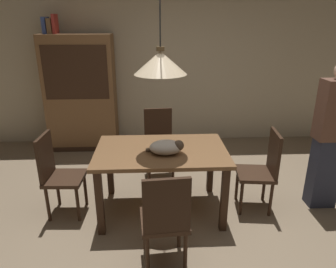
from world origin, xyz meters
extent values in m
plane|color=#847056|center=(0.00, 0.00, 0.00)|extent=(10.00, 10.00, 0.00)
cube|color=beige|center=(0.00, 2.65, 1.45)|extent=(6.40, 0.10, 2.90)
cube|color=brown|center=(-0.14, 0.38, 0.73)|extent=(1.40, 0.90, 0.04)
cube|color=#382316|center=(-0.76, -0.01, 0.35)|extent=(0.07, 0.07, 0.71)
cube|color=#382316|center=(0.48, -0.01, 0.35)|extent=(0.07, 0.07, 0.71)
cube|color=#382316|center=(-0.76, 0.77, 0.35)|extent=(0.07, 0.07, 0.71)
cube|color=#382316|center=(0.48, 0.77, 0.35)|extent=(0.07, 0.07, 0.71)
cube|color=#382316|center=(-1.19, 0.38, 0.43)|extent=(0.42, 0.42, 0.04)
cube|color=#322014|center=(-1.37, 0.38, 0.69)|extent=(0.05, 0.38, 0.48)
cylinder|color=#382316|center=(-1.04, 0.21, 0.21)|extent=(0.04, 0.04, 0.41)
cylinder|color=#382316|center=(-1.02, 0.53, 0.21)|extent=(0.04, 0.04, 0.41)
cylinder|color=#382316|center=(-1.36, 0.22, 0.21)|extent=(0.04, 0.04, 0.41)
cylinder|color=#382316|center=(-1.34, 0.54, 0.21)|extent=(0.04, 0.04, 0.41)
cube|color=#382316|center=(0.91, 0.38, 0.43)|extent=(0.44, 0.44, 0.04)
cube|color=#322014|center=(1.09, 0.35, 0.69)|extent=(0.08, 0.38, 0.48)
cylinder|color=#382316|center=(0.77, 0.55, 0.21)|extent=(0.04, 0.04, 0.41)
cylinder|color=#382316|center=(0.73, 0.23, 0.21)|extent=(0.04, 0.04, 0.41)
cylinder|color=#382316|center=(1.09, 0.52, 0.21)|extent=(0.04, 0.04, 0.41)
cylinder|color=#382316|center=(1.05, 0.20, 0.21)|extent=(0.04, 0.04, 0.41)
cube|color=#382316|center=(-0.14, 1.18, 0.43)|extent=(0.43, 0.43, 0.04)
cube|color=#322014|center=(-0.15, 1.35, 0.69)|extent=(0.38, 0.07, 0.48)
cylinder|color=#382316|center=(-0.28, 1.00, 0.21)|extent=(0.04, 0.04, 0.41)
cylinder|color=#382316|center=(0.04, 1.03, 0.21)|extent=(0.04, 0.04, 0.41)
cylinder|color=#382316|center=(-0.31, 1.32, 0.21)|extent=(0.04, 0.04, 0.41)
cylinder|color=#382316|center=(0.01, 1.35, 0.21)|extent=(0.04, 0.04, 0.41)
cube|color=#382316|center=(-0.14, -0.42, 0.43)|extent=(0.43, 0.43, 0.04)
cube|color=#322014|center=(-0.12, -0.60, 0.69)|extent=(0.38, 0.07, 0.48)
cylinder|color=#382316|center=(0.01, -0.25, 0.21)|extent=(0.04, 0.04, 0.41)
cylinder|color=#382316|center=(-0.31, -0.28, 0.21)|extent=(0.04, 0.04, 0.41)
cylinder|color=#382316|center=(0.03, -0.57, 0.21)|extent=(0.04, 0.04, 0.41)
cylinder|color=#382316|center=(-0.28, -0.60, 0.21)|extent=(0.04, 0.04, 0.41)
ellipsoid|color=beige|center=(-0.09, 0.25, 0.82)|extent=(0.34, 0.23, 0.15)
sphere|color=brown|center=(0.04, 0.23, 0.85)|extent=(0.11, 0.11, 0.11)
cylinder|color=brown|center=(-0.21, 0.31, 0.78)|extent=(0.18, 0.04, 0.04)
cone|color=beige|center=(-0.14, 0.38, 1.66)|extent=(0.52, 0.52, 0.22)
cylinder|color=#513D23|center=(-0.14, 0.38, 1.79)|extent=(0.08, 0.08, 0.04)
cube|color=brown|center=(-1.38, 2.32, 0.93)|extent=(1.10, 0.44, 1.85)
cube|color=#382316|center=(-1.38, 2.10, 1.29)|extent=(0.97, 0.01, 0.81)
cube|color=#382316|center=(-1.38, 2.32, 0.04)|extent=(1.12, 0.45, 0.08)
cube|color=#384C93|center=(-1.80, 2.32, 1.97)|extent=(0.06, 0.24, 0.24)
cube|color=brown|center=(-1.73, 2.32, 1.96)|extent=(0.06, 0.24, 0.22)
cube|color=#B73833|center=(-1.66, 2.32, 1.99)|extent=(0.04, 0.22, 0.28)
cube|color=#2D3347|center=(1.72, 0.40, 0.41)|extent=(0.30, 0.20, 0.82)
cube|color=brown|center=(1.72, 0.40, 1.15)|extent=(0.36, 0.22, 0.65)
camera|label=1|loc=(-0.21, -2.65, 2.05)|focal=32.99mm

